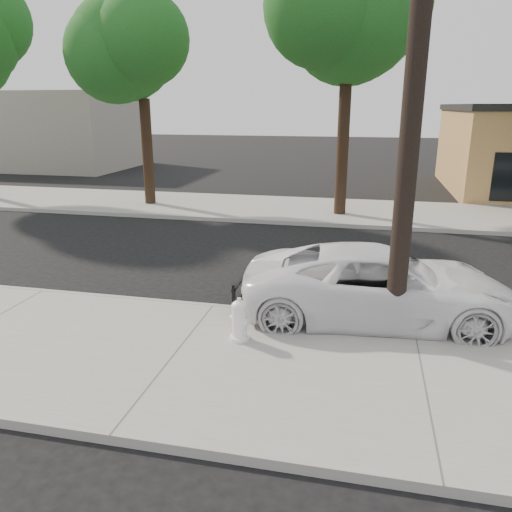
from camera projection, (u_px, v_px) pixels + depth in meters
name	position (u px, v px, depth m)	size (l,w,h in m)	color
ground	(239.00, 279.00, 12.40)	(120.00, 120.00, 0.00)	black
near_sidewalk	(174.00, 358.00, 8.36)	(90.00, 4.40, 0.15)	gray
far_sidewalk	(291.00, 209.00, 20.31)	(90.00, 5.00, 0.15)	gray
curb_near	(213.00, 308.00, 10.41)	(90.00, 0.12, 0.16)	#9E9B93
building_far	(31.00, 130.00, 34.53)	(14.00, 8.00, 5.00)	gray
utility_pole	(416.00, 68.00, 7.76)	(1.40, 0.34, 9.00)	black
tree_b	(144.00, 51.00, 19.35)	(4.34, 4.20, 8.45)	black
tree_c	(355.00, 21.00, 17.07)	(4.96, 4.80, 9.55)	black
police_cruiser	(381.00, 285.00, 9.81)	(2.47, 5.35, 1.49)	white
fire_hydrant	(239.00, 321.00, 8.76)	(0.40, 0.36, 0.74)	white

